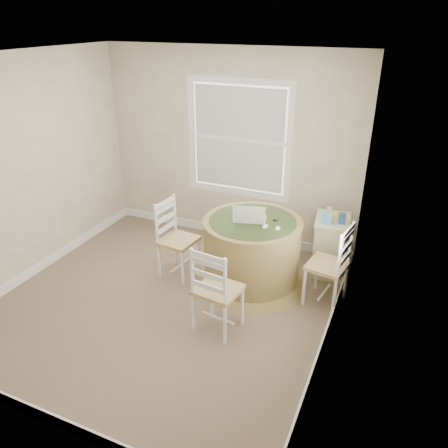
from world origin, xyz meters
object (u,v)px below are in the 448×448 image
at_px(round_table, 252,249).
at_px(chair_near, 218,289).
at_px(chair_left, 178,240).
at_px(laptop, 250,218).
at_px(corner_chest, 330,245).
at_px(chair_right, 327,265).

bearing_deg(round_table, chair_near, -99.29).
xyz_separation_m(round_table, chair_left, (-0.87, -0.19, 0.03)).
bearing_deg(laptop, chair_left, -3.24).
xyz_separation_m(chair_left, corner_chest, (1.67, 0.81, -0.11)).
height_order(round_table, chair_near, chair_near).
bearing_deg(corner_chest, chair_left, -161.80).
xyz_separation_m(chair_left, chair_near, (0.87, -0.76, 0.00)).
bearing_deg(corner_chest, round_table, -149.77).
height_order(chair_near, corner_chest, chair_near).
distance_m(round_table, laptop, 0.41).
bearing_deg(chair_near, corner_chest, -110.00).
relative_size(chair_near, chair_right, 1.00).
distance_m(chair_left, corner_chest, 1.86).
height_order(chair_right, corner_chest, chair_right).
distance_m(chair_near, chair_right, 1.27).
bearing_deg(laptop, chair_right, 163.79).
height_order(chair_near, laptop, laptop).
height_order(round_table, corner_chest, round_table).
height_order(chair_near, chair_right, same).
distance_m(chair_right, laptop, 1.00).
relative_size(chair_right, corner_chest, 1.32).
bearing_deg(chair_near, chair_left, -33.96).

